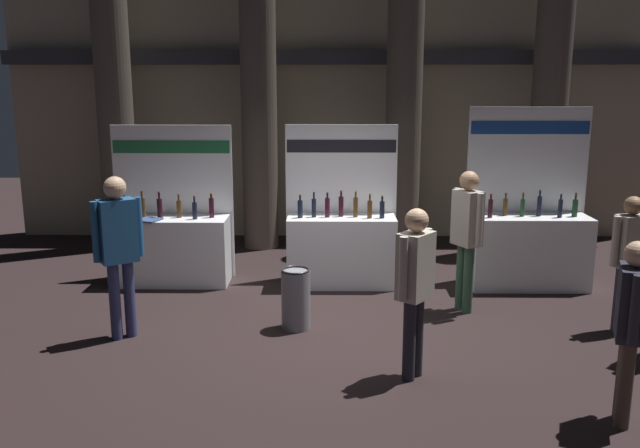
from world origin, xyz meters
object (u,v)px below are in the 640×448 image
visitor_6 (467,229)px  visitor_5 (118,243)px  visitor_2 (415,280)px  exhibitor_booth_1 (341,244)px  exhibitor_booth_2 (528,243)px  visitor_1 (629,254)px  exhibitor_booth_0 (171,243)px  trash_bin (296,299)px  visitor_3 (631,318)px

visitor_6 → visitor_5: bearing=-104.7°
visitor_2 → visitor_5: 3.28m
exhibitor_booth_1 → visitor_5: exhibitor_booth_1 is taller
exhibitor_booth_2 → visitor_1: 1.82m
exhibitor_booth_2 → visitor_1: exhibitor_booth_2 is taller
exhibitor_booth_0 → exhibitor_booth_1: bearing=-1.1°
exhibitor_booth_1 → trash_bin: (-0.56, -1.73, -0.22)m
visitor_1 → visitor_6: size_ratio=0.89×
exhibitor_booth_1 → visitor_3: 4.54m
exhibitor_booth_1 → visitor_6: size_ratio=1.26×
exhibitor_booth_0 → exhibitor_booth_1: exhibitor_booth_1 is taller
visitor_3 → visitor_6: 2.90m
exhibitor_booth_2 → trash_bin: bearing=-152.4°
visitor_6 → trash_bin: bearing=-101.1°
exhibitor_booth_2 → visitor_6: 1.56m
visitor_5 → trash_bin: bearing=-25.0°
visitor_2 → visitor_5: visitor_5 is taller
exhibitor_booth_2 → visitor_6: exhibitor_booth_2 is taller
exhibitor_booth_0 → visitor_6: size_ratio=1.25×
trash_bin → visitor_6: bearing=16.7°
exhibitor_booth_0 → visitor_3: exhibitor_booth_0 is taller
exhibitor_booth_2 → visitor_5: (-5.09, -1.96, 0.48)m
trash_bin → visitor_1: bearing=-0.5°
visitor_1 → visitor_5: size_ratio=0.86×
exhibitor_booth_1 → visitor_5: 3.26m
visitor_2 → visitor_5: size_ratio=0.92×
visitor_3 → visitor_5: size_ratio=0.87×
visitor_5 → visitor_6: size_ratio=1.03×
exhibitor_booth_2 → visitor_5: bearing=-158.9°
visitor_2 → exhibitor_booth_1: bearing=50.0°
exhibitor_booth_1 → visitor_3: bearing=-59.5°
exhibitor_booth_0 → exhibitor_booth_1: 2.41m
exhibitor_booth_0 → exhibitor_booth_2: bearing=-1.4°
visitor_2 → visitor_1: bearing=-25.7°
exhibitor_booth_0 → trash_bin: size_ratio=3.09×
exhibitor_booth_0 → trash_bin: (1.85, -1.78, -0.21)m
exhibitor_booth_0 → visitor_2: 4.36m
visitor_6 → exhibitor_booth_1: bearing=-154.0°
exhibitor_booth_0 → exhibitor_booth_2: (5.02, -0.13, 0.05)m
exhibitor_booth_1 → visitor_1: 3.69m
exhibitor_booth_2 → trash_bin: 3.58m
visitor_1 → trash_bin: bearing=-17.6°
trash_bin → visitor_1: visitor_1 is taller
visitor_5 → visitor_6: (4.00, 0.93, -0.05)m
visitor_2 → exhibitor_booth_2: bearing=4.5°
trash_bin → visitor_2: bearing=-47.4°
visitor_5 → exhibitor_booth_0: bearing=53.9°
visitor_6 → exhibitor_booth_0: bearing=-134.3°
exhibitor_booth_0 → trash_bin: exhibitor_booth_0 is taller
exhibitor_booth_1 → visitor_2: (0.64, -3.03, 0.41)m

